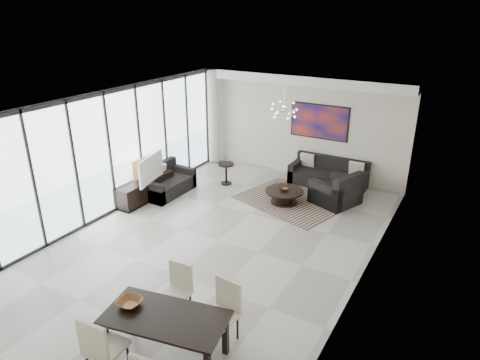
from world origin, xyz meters
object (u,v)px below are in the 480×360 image
Objects in this scene: coffee_table at (284,196)px; tv_console at (145,189)px; television at (147,168)px; dining_table at (165,321)px; sofa_main at (328,177)px.

tv_console is at bearing -153.69° from coffee_table.
tv_console is 0.63m from television.
dining_table is (3.90, -3.94, 0.35)m from tv_console.
coffee_table is 1.75m from sofa_main.
coffee_table is 3.56m from tv_console.
sofa_main reaches higher than coffee_table.
television is (0.16, -0.04, 0.61)m from tv_console.
tv_console is 1.52× the size of television.
coffee_table is at bearing 97.33° from dining_table.
coffee_table is 3.51m from television.
sofa_main is at bearing 91.03° from dining_table.
tv_console is 0.96× the size of dining_table.
dining_table is at bearing -88.97° from sofa_main.
sofa_main is 7.18m from dining_table.
dining_table is (0.71, -5.52, 0.43)m from coffee_table.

